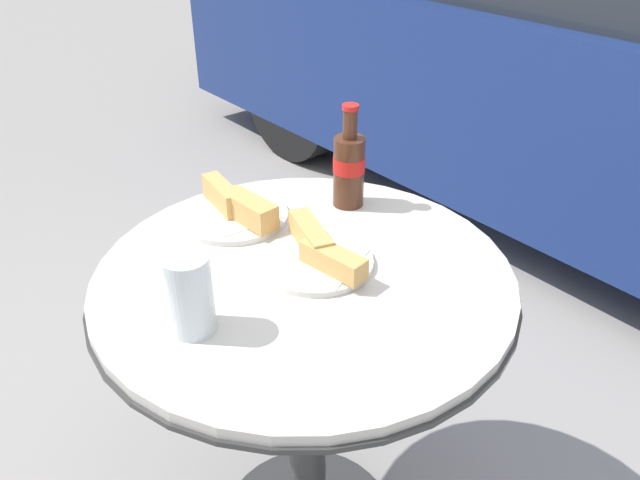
% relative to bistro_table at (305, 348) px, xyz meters
% --- Properties ---
extents(bistro_table, '(0.78, 0.78, 0.76)m').
position_rel_bistro_table_xyz_m(bistro_table, '(0.00, 0.00, 0.00)').
color(bistro_table, '#333333').
rests_on(bistro_table, ground_plane).
extents(cola_bottle_left, '(0.07, 0.07, 0.22)m').
position_rel_bistro_table_xyz_m(cola_bottle_left, '(-0.14, 0.23, 0.27)').
color(cola_bottle_left, '#4C2819').
rests_on(cola_bottle_left, bistro_table).
extents(drinking_glass, '(0.07, 0.07, 0.14)m').
position_rel_bistro_table_xyz_m(drinking_glass, '(0.02, -0.24, 0.25)').
color(drinking_glass, '#C68923').
rests_on(drinking_glass, bistro_table).
extents(lunch_plate_near, '(0.23, 0.21, 0.06)m').
position_rel_bistro_table_xyz_m(lunch_plate_near, '(0.00, 0.03, 0.21)').
color(lunch_plate_near, silver).
rests_on(lunch_plate_near, bistro_table).
extents(lunch_plate_far, '(0.23, 0.22, 0.06)m').
position_rel_bistro_table_xyz_m(lunch_plate_far, '(-0.24, 0.01, 0.21)').
color(lunch_plate_far, silver).
rests_on(lunch_plate_far, bistro_table).
extents(parked_car, '(4.47, 1.82, 1.34)m').
position_rel_bistro_table_xyz_m(parked_car, '(-0.42, 2.16, 0.07)').
color(parked_car, navy).
rests_on(parked_car, ground_plane).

